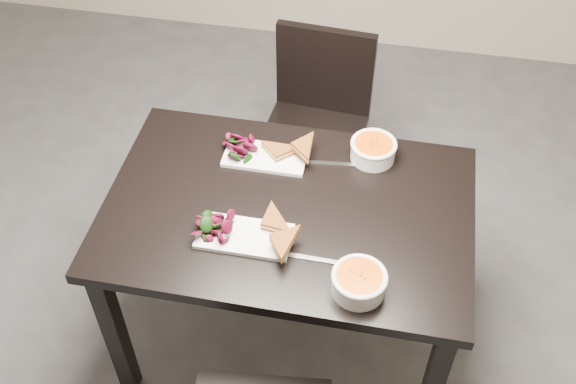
% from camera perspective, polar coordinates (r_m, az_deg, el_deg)
% --- Properties ---
extents(table, '(1.20, 0.80, 0.75)m').
position_cam_1_polar(table, '(2.29, -0.00, -2.91)').
color(table, black).
rests_on(table, ground).
extents(chair_far, '(0.45, 0.45, 0.85)m').
position_cam_1_polar(chair_far, '(2.97, 2.48, 6.37)').
color(chair_far, black).
rests_on(chair_far, ground).
extents(plate_near, '(0.29, 0.15, 0.01)m').
position_cam_1_polar(plate_near, '(2.13, -3.66, -3.71)').
color(plate_near, white).
rests_on(plate_near, table).
extents(sandwich_near, '(0.16, 0.13, 0.05)m').
position_cam_1_polar(sandwich_near, '(2.11, -1.88, -3.13)').
color(sandwich_near, '#97541F').
rests_on(sandwich_near, plate_near).
extents(salad_near, '(0.09, 0.08, 0.04)m').
position_cam_1_polar(salad_near, '(2.13, -6.31, -2.83)').
color(salad_near, black).
rests_on(salad_near, plate_near).
extents(soup_bowl_near, '(0.16, 0.16, 0.07)m').
position_cam_1_polar(soup_bowl_near, '(1.99, 5.96, -7.46)').
color(soup_bowl_near, white).
rests_on(soup_bowl_near, table).
extents(cutlery_near, '(0.18, 0.02, 0.00)m').
position_cam_1_polar(cutlery_near, '(2.08, 2.25, -5.62)').
color(cutlery_near, silver).
rests_on(cutlery_near, table).
extents(plate_far, '(0.29, 0.14, 0.01)m').
position_cam_1_polar(plate_far, '(2.38, -1.91, 2.96)').
color(plate_far, white).
rests_on(plate_far, table).
extents(sandwich_far, '(0.18, 0.18, 0.05)m').
position_cam_1_polar(sandwich_far, '(2.33, -0.45, 3.04)').
color(sandwich_far, '#97541F').
rests_on(sandwich_far, plate_far).
extents(salad_far, '(0.09, 0.08, 0.04)m').
position_cam_1_polar(salad_far, '(2.38, -4.29, 3.74)').
color(salad_far, black).
rests_on(salad_far, plate_far).
extents(soup_bowl_far, '(0.16, 0.16, 0.07)m').
position_cam_1_polar(soup_bowl_far, '(2.37, 7.14, 3.58)').
color(soup_bowl_far, white).
rests_on(soup_bowl_far, table).
extents(cutlery_far, '(0.18, 0.04, 0.00)m').
position_cam_1_polar(cutlery_far, '(2.36, 3.67, 2.40)').
color(cutlery_far, silver).
rests_on(cutlery_far, table).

